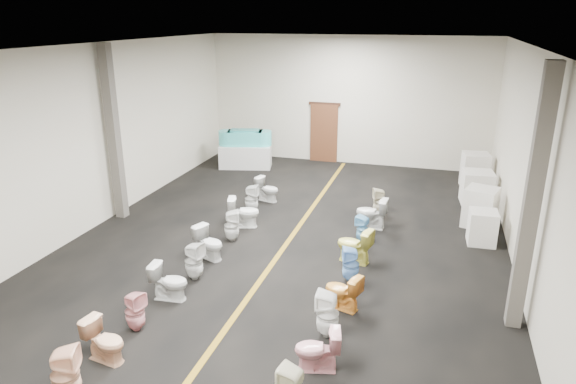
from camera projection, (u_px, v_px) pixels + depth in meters
name	position (u px, v px, depth m)	size (l,w,h in m)	color
floor	(280.00, 254.00, 11.63)	(16.00, 16.00, 0.00)	black
ceiling	(278.00, 48.00, 10.17)	(16.00, 16.00, 0.00)	black
wall_back	(347.00, 101.00, 18.15)	(10.00, 10.00, 0.00)	beige
wall_left	(80.00, 142.00, 12.25)	(16.00, 16.00, 0.00)	beige
wall_right	(535.00, 178.00, 9.55)	(16.00, 16.00, 0.00)	beige
aisle_stripe	(280.00, 253.00, 11.63)	(0.12, 15.60, 0.01)	#856113
back_door	(324.00, 133.00, 18.70)	(1.00, 0.10, 2.10)	#562D19
door_frame	(325.00, 104.00, 18.36)	(1.15, 0.08, 0.10)	#331C11
column_left	(114.00, 134.00, 13.09)	(0.25, 0.25, 4.50)	#59544C
column_right	(532.00, 203.00, 8.26)	(0.25, 0.25, 4.50)	#59544C
display_table	(246.00, 156.00, 18.18)	(1.79, 0.89, 0.80)	silver
bathtub	(245.00, 137.00, 17.96)	(1.82, 0.96, 0.55)	#46CBC8
appliance_crate_a	(482.00, 227.00, 12.05)	(0.63, 0.63, 0.80)	white
appliance_crate_b	(480.00, 207.00, 13.01)	(0.74, 0.74, 1.01)	white
appliance_crate_c	(477.00, 188.00, 14.62)	(0.83, 0.83, 0.94)	white
appliance_crate_d	(475.00, 171.00, 15.95)	(0.76, 0.76, 1.09)	silver
toilet_left_1	(66.00, 375.00, 7.06)	(0.39, 0.39, 0.86)	#FFC39F
toilet_left_2	(105.00, 341.00, 7.94)	(0.39, 0.68, 0.70)	#ECB389
toilet_left_3	(135.00, 311.00, 8.70)	(0.33, 0.34, 0.73)	pink
toilet_left_4	(169.00, 282.00, 9.67)	(0.40, 0.71, 0.72)	silver
toilet_left_5	(194.00, 261.00, 10.39)	(0.36, 0.37, 0.81)	silver
toilet_left_6	(209.00, 243.00, 11.31)	(0.41, 0.72, 0.73)	silver
toilet_left_7	(232.00, 226.00, 12.18)	(0.35, 0.35, 0.77)	white
toilet_left_8	(244.00, 212.00, 13.01)	(0.44, 0.77, 0.79)	white
toilet_left_9	(251.00, 199.00, 13.94)	(0.36, 0.36, 0.79)	silver
toilet_left_10	(268.00, 189.00, 14.85)	(0.39, 0.69, 0.70)	silver
toilet_right_3	(317.00, 350.00, 7.71)	(0.39, 0.69, 0.70)	pink
toilet_right_4	(328.00, 314.00, 8.51)	(0.37, 0.38, 0.83)	white
toilet_right_5	(343.00, 291.00, 9.35)	(0.39, 0.69, 0.70)	orange
toilet_right_6	(351.00, 265.00, 10.31)	(0.34, 0.34, 0.75)	#7EB6F2
toilet_right_7	(354.00, 245.00, 11.13)	(0.44, 0.78, 0.79)	#DBD458
toilet_right_8	(363.00, 229.00, 12.09)	(0.31, 0.31, 0.68)	#76BCE7
toilet_right_9	(371.00, 213.00, 12.94)	(0.44, 0.78, 0.80)	silver
toilet_right_10	(379.00, 202.00, 13.80)	(0.33, 0.34, 0.74)	beige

